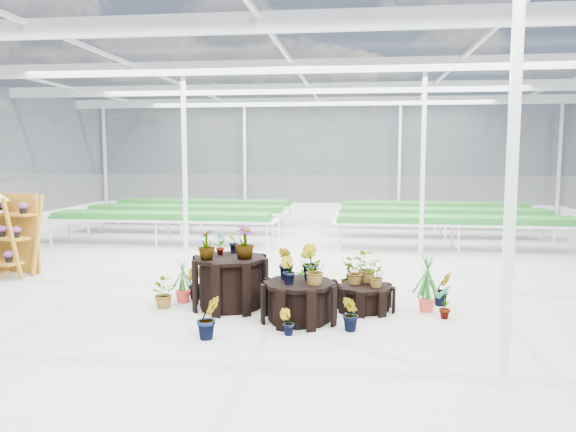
# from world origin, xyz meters

# --- Properties ---
(ground_plane) EXTENTS (24.00, 24.00, 0.00)m
(ground_plane) POSITION_xyz_m (0.00, 0.00, 0.00)
(ground_plane) COLOR gray
(ground_plane) RESTS_ON ground
(greenhouse_shell) EXTENTS (18.00, 24.00, 4.50)m
(greenhouse_shell) POSITION_xyz_m (0.00, 0.00, 2.25)
(greenhouse_shell) COLOR white
(greenhouse_shell) RESTS_ON ground
(steel_frame) EXTENTS (18.00, 24.00, 4.50)m
(steel_frame) POSITION_xyz_m (0.00, 0.00, 2.25)
(steel_frame) COLOR silver
(steel_frame) RESTS_ON ground
(nursery_benches) EXTENTS (16.00, 7.00, 0.84)m
(nursery_benches) POSITION_xyz_m (0.00, 7.20, 0.42)
(nursery_benches) COLOR silver
(nursery_benches) RESTS_ON ground
(plinth_tall) EXTENTS (1.39, 1.39, 0.84)m
(plinth_tall) POSITION_xyz_m (-0.62, -1.23, 0.42)
(plinth_tall) COLOR black
(plinth_tall) RESTS_ON ground
(plinth_mid) EXTENTS (1.47, 1.47, 0.60)m
(plinth_mid) POSITION_xyz_m (0.58, -1.83, 0.30)
(plinth_mid) COLOR black
(plinth_mid) RESTS_ON ground
(plinth_low) EXTENTS (1.05, 1.05, 0.41)m
(plinth_low) POSITION_xyz_m (1.58, -1.13, 0.20)
(plinth_low) COLOR black
(plinth_low) RESTS_ON ground
(nursery_plants) EXTENTS (5.05, 3.33, 1.38)m
(nursery_plants) POSITION_xyz_m (0.53, -1.13, 0.53)
(nursery_plants) COLOR #206723
(nursery_plants) RESTS_ON ground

